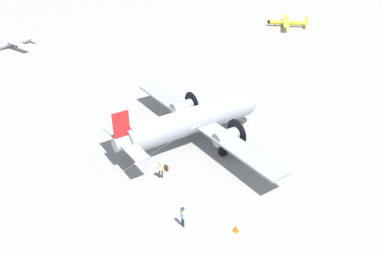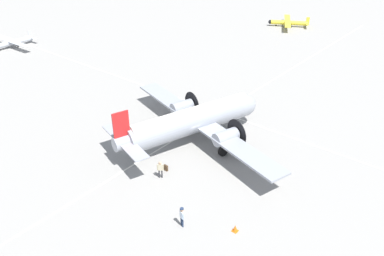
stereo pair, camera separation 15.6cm
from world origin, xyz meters
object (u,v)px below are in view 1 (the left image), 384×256
at_px(crew_foreground, 183,215).
at_px(traffic_cone, 236,228).
at_px(light_aircraft_taxiing, 287,22).
at_px(passenger_boarding, 161,168).
at_px(suitcase_near_door, 166,168).
at_px(airliner_main, 195,120).
at_px(light_aircraft_distant, 10,43).

relative_size(crew_foreground, traffic_cone, 3.02).
distance_m(crew_foreground, light_aircraft_taxiing, 62.64).
xyz_separation_m(passenger_boarding, suitcase_near_door, (0.38, -1.08, -0.78)).
relative_size(light_aircraft_taxiing, traffic_cone, 18.57).
bearing_deg(passenger_boarding, suitcase_near_door, 71.93).
distance_m(light_aircraft_taxiing, traffic_cone, 61.94).
bearing_deg(airliner_main, light_aircraft_distant, 101.74).
distance_m(crew_foreground, suitcase_near_door, 7.33).
height_order(airliner_main, suitcase_near_door, airliner_main).
height_order(crew_foreground, passenger_boarding, passenger_boarding).
bearing_deg(traffic_cone, crew_foreground, 31.40).
relative_size(suitcase_near_door, light_aircraft_distant, 0.05).
height_order(light_aircraft_taxiing, traffic_cone, light_aircraft_taxiing).
height_order(crew_foreground, suitcase_near_door, crew_foreground).
distance_m(airliner_main, passenger_boarding, 7.30).
bearing_deg(light_aircraft_distant, crew_foreground, 72.53).
xyz_separation_m(passenger_boarding, traffic_cone, (-8.79, 1.29, -0.80)).
xyz_separation_m(airliner_main, crew_foreground, (-7.02, 10.35, -1.37)).
relative_size(airliner_main, light_aircraft_distant, 2.03).
distance_m(light_aircraft_distant, traffic_cone, 57.23).
relative_size(crew_foreground, passenger_boarding, 0.99).
bearing_deg(light_aircraft_taxiing, light_aircraft_distant, 27.30).
height_order(suitcase_near_door, light_aircraft_distant, light_aircraft_distant).
distance_m(crew_foreground, passenger_boarding, 6.35).
bearing_deg(passenger_boarding, crew_foreground, -69.49).
xyz_separation_m(airliner_main, passenger_boarding, (-1.63, 6.98, -1.39)).
relative_size(light_aircraft_distant, traffic_cone, 19.38).
height_order(crew_foreground, light_aircraft_taxiing, light_aircraft_taxiing).
height_order(airliner_main, passenger_boarding, airliner_main).
height_order(light_aircraft_distant, light_aircraft_taxiing, light_aircraft_taxiing).
xyz_separation_m(light_aircraft_distant, traffic_cone, (-55.84, 12.52, -0.59)).
bearing_deg(suitcase_near_door, light_aircraft_taxiing, -74.56).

